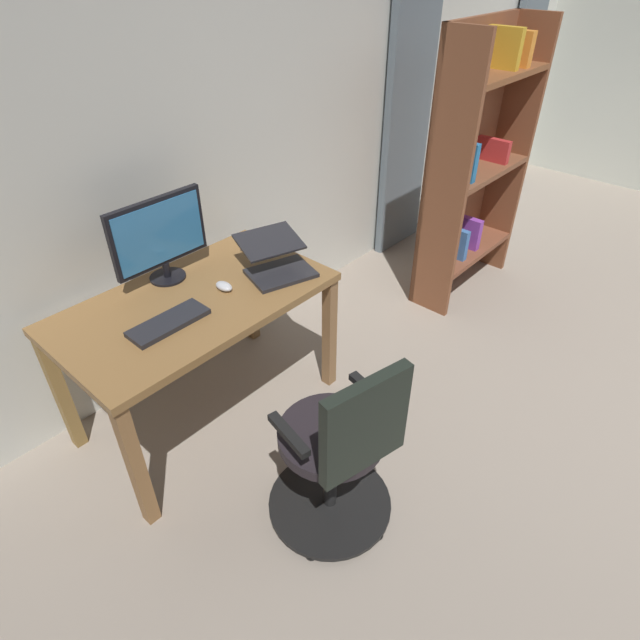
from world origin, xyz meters
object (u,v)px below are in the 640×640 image
Objects in this scene: computer_mouse at (224,286)px; bookshelf at (472,165)px; laptop at (277,261)px; computer_monitor at (159,236)px; cell_phone_face_up at (254,251)px; office_chair at (339,454)px; computer_keyboard at (169,323)px; desk at (197,315)px.

computer_mouse is 0.06× the size of bookshelf.
bookshelf is at bearing -168.54° from laptop.
bookshelf is at bearing 172.86° from computer_mouse.
bookshelf reaches higher than computer_mouse.
computer_monitor reaches higher than laptop.
cell_phone_face_up is at bearing -86.36° from laptop.
office_chair is 0.53× the size of bookshelf.
cell_phone_face_up is at bearing -14.62° from bookshelf.
computer_monitor is (-0.08, -1.21, 0.55)m from office_chair.
bookshelf is at bearing 175.02° from computer_keyboard.
computer_mouse reaches higher than desk.
office_chair is 6.51× the size of cell_phone_face_up.
computer_monitor reaches higher than computer_mouse.
computer_mouse reaches higher than computer_keyboard.
computer_mouse is (0.29, -0.07, -0.04)m from laptop.
office_chair is 0.99m from computer_mouse.
laptop is 0.24× the size of bookshelf.
bookshelf is (-1.65, 0.18, 0.10)m from laptop.
computer_keyboard is at bearing 23.81° from desk.
office_chair is 2.59× the size of computer_keyboard.
desk is at bearing 99.69° from office_chair.
laptop is at bearing 167.29° from computer_mouse.
computer_monitor reaches higher than desk.
office_chair reaches higher than computer_keyboard.
office_chair reaches higher than laptop.
desk is at bearing -156.19° from computer_keyboard.
desk is 0.48m from laptop.
computer_keyboard is (0.23, 0.34, -0.22)m from computer_monitor.
computer_monitor is 0.58m from laptop.
desk is 0.73× the size of bookshelf.
computer_keyboard is 2.31m from bookshelf.
computer_monitor is at bearing -124.04° from computer_keyboard.
computer_keyboard is at bearing -4.98° from bookshelf.
desk is 9.04× the size of cell_phone_face_up.
laptop reaches higher than computer_keyboard.
computer_monitor is 1.39× the size of computer_keyboard.
office_chair is (0.05, 0.96, -0.21)m from desk.
laptop is at bearing 72.31° from office_chair.
office_chair reaches higher than cell_phone_face_up.
computer_monitor is at bearing -23.65° from laptop.
office_chair reaches higher than desk.
computer_mouse is 0.69× the size of cell_phone_face_up.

